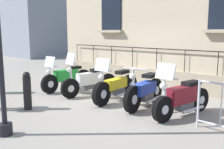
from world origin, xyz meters
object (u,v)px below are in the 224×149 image
motorcycle_white (89,81)px  motorcycle_maroon (182,99)px  bollard (27,91)px  motorcycle_green (67,78)px  motorcycle_yellow (116,87)px  motorcycle_blue (145,91)px

motorcycle_white → motorcycle_maroon: size_ratio=1.05×
motorcycle_white → bollard: bearing=-1.5°
bollard → motorcycle_maroon: bearing=123.0°
motorcycle_green → bollard: (2.20, 1.08, 0.07)m
motorcycle_white → motorcycle_yellow: size_ratio=0.98×
motorcycle_maroon → bollard: (2.18, -3.34, 0.07)m
motorcycle_green → motorcycle_yellow: size_ratio=1.01×
motorcycle_yellow → motorcycle_maroon: size_ratio=1.07×
motorcycle_yellow → motorcycle_blue: size_ratio=1.10×
motorcycle_blue → bollard: 3.14m
bollard → motorcycle_blue: bearing=135.2°
motorcycle_blue → motorcycle_green: bearing=-89.4°
motorcycle_white → motorcycle_yellow: (-0.04, 1.13, -0.02)m
motorcycle_yellow → bollard: bearing=-28.0°
motorcycle_white → motorcycle_maroon: bearing=89.6°
motorcycle_white → motorcycle_maroon: motorcycle_white is taller
motorcycle_green → motorcycle_maroon: size_ratio=1.09×
motorcycle_green → motorcycle_white: (-0.00, 1.14, 0.01)m
motorcycle_blue → motorcycle_white: bearing=-89.1°
motorcycle_green → motorcycle_blue: size_ratio=1.11×
motorcycle_green → bollard: bearing=26.2°
motorcycle_white → motorcycle_yellow: motorcycle_white is taller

